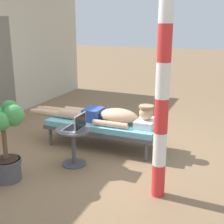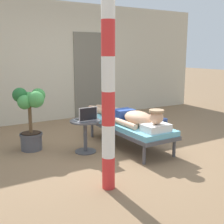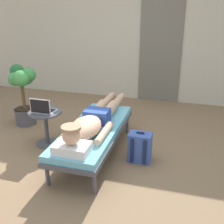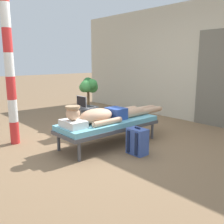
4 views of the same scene
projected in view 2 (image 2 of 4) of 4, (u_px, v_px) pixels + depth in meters
ground_plane at (119, 149)px, 4.86m from camera, size 40.00×40.00×0.00m
house_wall_back at (67, 62)px, 6.95m from camera, size 7.60×0.20×2.70m
house_door_panel at (90, 75)px, 7.20m from camera, size 0.84×0.03×2.04m
lounge_chair at (129, 126)px, 4.96m from camera, size 0.67×1.80×0.42m
person_reclining at (130, 117)px, 4.89m from camera, size 0.53×2.17×0.33m
side_table at (85, 130)px, 4.65m from camera, size 0.48×0.48×0.52m
laptop at (86, 117)px, 4.56m from camera, size 0.31×0.24×0.23m
backpack at (157, 129)px, 5.33m from camera, size 0.30×0.26×0.42m
potted_plant at (30, 113)px, 4.71m from camera, size 0.50×0.47×1.02m
porch_post at (108, 74)px, 3.20m from camera, size 0.15×0.15×2.68m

